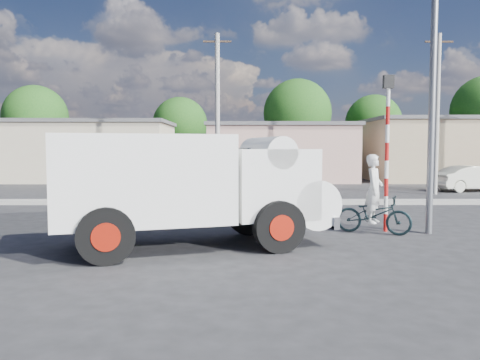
{
  "coord_description": "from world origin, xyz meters",
  "views": [
    {
      "loc": [
        -0.94,
        -11.54,
        2.37
      ],
      "look_at": [
        -0.9,
        3.77,
        1.3
      ],
      "focal_mm": 35.0,
      "sensor_mm": 36.0,
      "label": 1
    }
  ],
  "objects_px": {
    "traffic_pole": "(387,139)",
    "streetlight": "(428,51)",
    "cyclist": "(374,200)",
    "car_cream": "(472,179)",
    "bicycle": "(374,214)",
    "truck": "(196,185)"
  },
  "relations": [
    {
      "from": "traffic_pole",
      "to": "streetlight",
      "type": "xyz_separation_m",
      "value": [
        0.94,
        -0.3,
        2.37
      ]
    },
    {
      "from": "truck",
      "to": "streetlight",
      "type": "xyz_separation_m",
      "value": [
        6.08,
        1.72,
        3.49
      ]
    },
    {
      "from": "cyclist",
      "to": "car_cream",
      "type": "distance_m",
      "value": 15.31
    },
    {
      "from": "traffic_pole",
      "to": "streetlight",
      "type": "distance_m",
      "value": 2.56
    },
    {
      "from": "cyclist",
      "to": "traffic_pole",
      "type": "distance_m",
      "value": 1.74
    },
    {
      "from": "truck",
      "to": "car_cream",
      "type": "distance_m",
      "value": 19.66
    },
    {
      "from": "truck",
      "to": "bicycle",
      "type": "distance_m",
      "value": 5.1
    },
    {
      "from": "cyclist",
      "to": "car_cream",
      "type": "height_order",
      "value": "cyclist"
    },
    {
      "from": "truck",
      "to": "traffic_pole",
      "type": "distance_m",
      "value": 5.64
    },
    {
      "from": "streetlight",
      "to": "bicycle",
      "type": "bearing_deg",
      "value": -179.15
    },
    {
      "from": "truck",
      "to": "streetlight",
      "type": "distance_m",
      "value": 7.22
    },
    {
      "from": "bicycle",
      "to": "traffic_pole",
      "type": "xyz_separation_m",
      "value": [
        0.43,
        0.32,
        2.06
      ]
    },
    {
      "from": "car_cream",
      "to": "streetlight",
      "type": "bearing_deg",
      "value": 137.07
    },
    {
      "from": "cyclist",
      "to": "streetlight",
      "type": "bearing_deg",
      "value": -64.3
    },
    {
      "from": "cyclist",
      "to": "car_cream",
      "type": "relative_size",
      "value": 0.45
    },
    {
      "from": "bicycle",
      "to": "car_cream",
      "type": "distance_m",
      "value": 15.31
    },
    {
      "from": "bicycle",
      "to": "car_cream",
      "type": "relative_size",
      "value": 0.48
    },
    {
      "from": "bicycle",
      "to": "traffic_pole",
      "type": "bearing_deg",
      "value": -28.66
    },
    {
      "from": "traffic_pole",
      "to": "streetlight",
      "type": "height_order",
      "value": "streetlight"
    },
    {
      "from": "car_cream",
      "to": "truck",
      "type": "bearing_deg",
      "value": 124.42
    },
    {
      "from": "traffic_pole",
      "to": "car_cream",
      "type": "bearing_deg",
      "value": 54.96
    },
    {
      "from": "bicycle",
      "to": "streetlight",
      "type": "relative_size",
      "value": 0.22
    }
  ]
}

